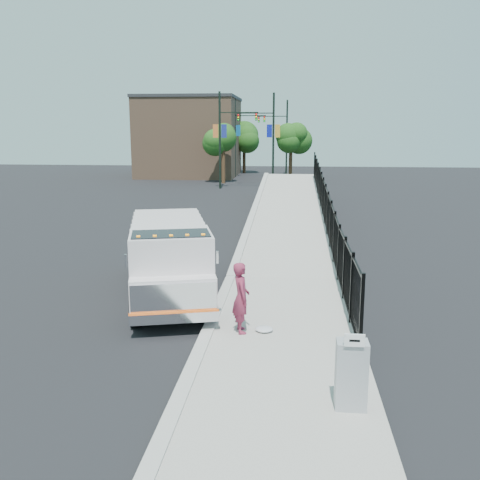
{
  "coord_description": "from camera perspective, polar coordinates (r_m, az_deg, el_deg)",
  "views": [
    {
      "loc": [
        2.0,
        -13.2,
        4.99
      ],
      "look_at": [
        0.51,
        2.0,
        1.8
      ],
      "focal_mm": 40.0,
      "sensor_mm": 36.0,
      "label": 1
    }
  ],
  "objects": [
    {
      "name": "curb",
      "position": [
        12.39,
        -4.23,
        -11.57
      ],
      "size": [
        0.3,
        12.0,
        0.16
      ],
      "primitive_type": "cube",
      "color": "#ADAAA3",
      "rests_on": "ground"
    },
    {
      "name": "light_pole_2",
      "position": [
        56.2,
        -0.23,
        11.15
      ],
      "size": [
        3.77,
        0.22,
        8.0
      ],
      "color": "black",
      "rests_on": "ground"
    },
    {
      "name": "light_pole_3",
      "position": [
        58.96,
        4.71,
        11.14
      ],
      "size": [
        3.78,
        0.22,
        8.0
      ],
      "color": "black",
      "rests_on": "ground"
    },
    {
      "name": "worker",
      "position": [
        12.97,
        0.11,
        -6.16
      ],
      "size": [
        0.57,
        0.72,
        1.74
      ],
      "primitive_type": "imported",
      "rotation": [
        0.0,
        0.0,
        1.84
      ],
      "color": "maroon",
      "rests_on": "sidewalk"
    },
    {
      "name": "iron_fence",
      "position": [
        25.58,
        9.03,
        2.44
      ],
      "size": [
        0.1,
        28.0,
        1.8
      ],
      "primitive_type": "cube",
      "color": "black",
      "rests_on": "ground"
    },
    {
      "name": "ground",
      "position": [
        14.25,
        -2.85,
        -8.71
      ],
      "size": [
        120.0,
        120.0,
        0.0
      ],
      "primitive_type": "plane",
      "color": "black",
      "rests_on": "ground"
    },
    {
      "name": "truck",
      "position": [
        16.08,
        -7.52,
        -1.47
      ],
      "size": [
        3.85,
        7.21,
        2.36
      ],
      "rotation": [
        0.0,
        0.0,
        0.26
      ],
      "color": "black",
      "rests_on": "ground"
    },
    {
      "name": "arrow_sign",
      "position": [
        9.39,
        12.11,
        -10.42
      ],
      "size": [
        0.35,
        0.04,
        0.22
      ],
      "primitive_type": "cube",
      "color": "white",
      "rests_on": "utility_cabinet"
    },
    {
      "name": "debris",
      "position": [
        13.28,
        2.59,
        -9.46
      ],
      "size": [
        0.44,
        0.44,
        0.11
      ],
      "primitive_type": "ellipsoid",
      "color": "silver",
      "rests_on": "sidewalk"
    },
    {
      "name": "light_pole_1",
      "position": [
        47.09,
        3.2,
        11.01
      ],
      "size": [
        3.78,
        0.22,
        8.0
      ],
      "color": "black",
      "rests_on": "ground"
    },
    {
      "name": "sidewalk",
      "position": [
        12.24,
        4.89,
        -12.0
      ],
      "size": [
        3.55,
        12.0,
        0.12
      ],
      "primitive_type": "cube",
      "color": "#9E998E",
      "rests_on": "ground"
    },
    {
      "name": "utility_cabinet",
      "position": [
        9.88,
        11.78,
        -13.89
      ],
      "size": [
        0.55,
        0.4,
        1.25
      ],
      "primitive_type": "cube",
      "color": "gray",
      "rests_on": "sidewalk"
    },
    {
      "name": "building",
      "position": [
        58.26,
        -5.36,
        10.76
      ],
      "size": [
        10.0,
        10.0,
        8.0
      ],
      "primitive_type": "cube",
      "color": "#8C664C",
      "rests_on": "ground"
    },
    {
      "name": "ramp",
      "position": [
        29.62,
        5.78,
        2.03
      ],
      "size": [
        3.95,
        24.06,
        3.19
      ],
      "primitive_type": "cube",
      "rotation": [
        0.06,
        0.0,
        0.0
      ],
      "color": "#9E998E",
      "rests_on": "ground"
    },
    {
      "name": "light_pole_0",
      "position": [
        45.38,
        -1.78,
        10.99
      ],
      "size": [
        3.77,
        0.22,
        8.0
      ],
      "color": "black",
      "rests_on": "ground"
    },
    {
      "name": "tree_1",
      "position": [
        53.13,
        5.46,
        10.59
      ],
      "size": [
        2.39,
        2.39,
        5.2
      ],
      "color": "#382314",
      "rests_on": "ground"
    },
    {
      "name": "tree_0",
      "position": [
        49.92,
        -1.81,
        10.58
      ],
      "size": [
        2.62,
        2.62,
        5.31
      ],
      "color": "#382314",
      "rests_on": "ground"
    },
    {
      "name": "tree_2",
      "position": [
        61.69,
        0.45,
        10.84
      ],
      "size": [
        3.27,
        3.27,
        5.63
      ],
      "color": "#382314",
      "rests_on": "ground"
    }
  ]
}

